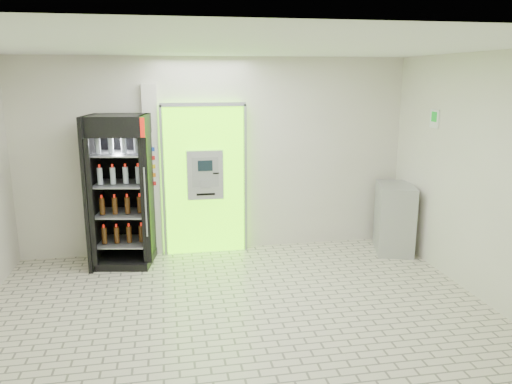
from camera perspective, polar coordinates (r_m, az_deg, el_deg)
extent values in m
plane|color=beige|center=(5.85, -1.59, -14.52)|extent=(6.00, 6.00, 0.00)
plane|color=silver|center=(7.75, -4.52, 4.09)|extent=(6.00, 0.00, 6.00)
plane|color=silver|center=(2.99, 5.76, -10.85)|extent=(6.00, 0.00, 6.00)
plane|color=silver|center=(6.48, 25.54, 1.05)|extent=(0.00, 5.00, 5.00)
plane|color=white|center=(5.19, -1.81, 16.31)|extent=(6.00, 6.00, 0.00)
cube|color=#61EF06|center=(7.73, -5.89, 1.40)|extent=(1.20, 0.12, 2.30)
cube|color=gray|center=(7.51, -6.06, 9.91)|extent=(1.28, 0.04, 0.06)
cube|color=gray|center=(7.64, -10.57, 1.11)|extent=(0.04, 0.04, 2.30)
cube|color=gray|center=(7.74, -1.20, 1.47)|extent=(0.04, 0.04, 2.30)
cube|color=black|center=(7.84, -5.02, -3.30)|extent=(0.62, 0.01, 0.67)
cube|color=black|center=(7.53, -8.61, 7.41)|extent=(0.22, 0.01, 0.18)
cube|color=#A9ABB0|center=(7.60, -5.84, 1.97)|extent=(0.55, 0.12, 0.75)
cube|color=black|center=(7.51, -5.83, 3.00)|extent=(0.22, 0.01, 0.16)
cube|color=gray|center=(7.57, -5.78, 0.91)|extent=(0.16, 0.01, 0.12)
cube|color=black|center=(7.55, -4.60, 2.15)|extent=(0.09, 0.01, 0.02)
cube|color=black|center=(7.60, -5.75, -0.27)|extent=(0.28, 0.01, 0.03)
cube|color=silver|center=(7.70, -11.73, 2.29)|extent=(0.22, 0.10, 2.60)
cube|color=#193FB2|center=(7.59, -11.86, 4.81)|extent=(0.09, 0.01, 0.06)
cube|color=red|center=(7.61, -11.81, 3.84)|extent=(0.09, 0.01, 0.06)
cube|color=yellow|center=(7.63, -11.77, 2.87)|extent=(0.09, 0.01, 0.06)
cube|color=orange|center=(7.66, -11.72, 1.92)|extent=(0.09, 0.01, 0.06)
cube|color=red|center=(7.68, -11.68, 0.97)|extent=(0.09, 0.01, 0.06)
cube|color=black|center=(7.45, -15.18, 0.10)|extent=(0.94, 0.88, 2.18)
cube|color=black|center=(7.78, -14.99, 0.66)|extent=(0.82, 0.20, 2.18)
cube|color=red|center=(6.93, -15.89, 7.09)|extent=(0.79, 0.15, 0.26)
cube|color=white|center=(6.93, -15.89, 7.09)|extent=(0.45, 0.09, 0.08)
cube|color=black|center=(7.74, -14.72, -7.41)|extent=(0.94, 0.88, 0.11)
cylinder|color=gray|center=(7.06, -12.51, -1.18)|extent=(0.03, 0.03, 0.98)
cube|color=gray|center=(7.65, -14.84, -5.49)|extent=(0.79, 0.75, 0.02)
cube|color=gray|center=(7.52, -15.03, -2.34)|extent=(0.79, 0.75, 0.02)
cube|color=gray|center=(7.42, -15.23, 0.92)|extent=(0.79, 0.75, 0.02)
cube|color=gray|center=(7.35, -15.44, 4.25)|extent=(0.79, 0.75, 0.02)
cube|color=#A9ABB0|center=(8.14, 15.53, -2.88)|extent=(0.74, 0.92, 1.07)
cube|color=gray|center=(8.02, 13.81, -2.63)|extent=(0.23, 0.75, 0.01)
cube|color=white|center=(7.55, 19.75, 7.87)|extent=(0.02, 0.22, 0.26)
cube|color=#0D951F|center=(7.55, 19.68, 8.10)|extent=(0.00, 0.14, 0.14)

